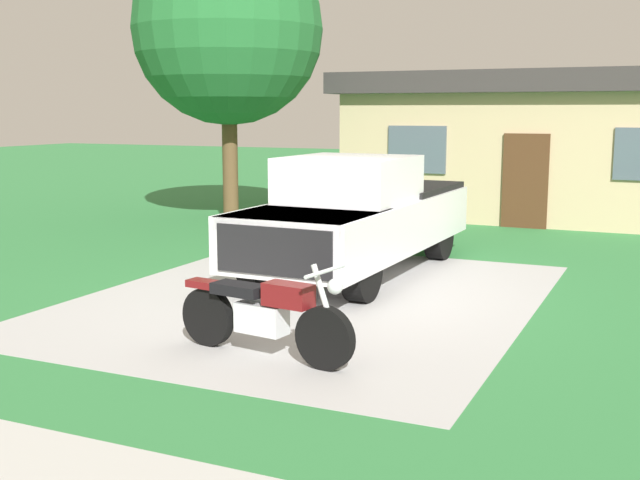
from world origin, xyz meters
TOP-DOWN VIEW (x-y plane):
  - ground_plane at (0.00, 0.00)m, footprint 80.00×80.00m
  - driveway_pad at (0.00, 0.00)m, footprint 5.99×7.48m
  - motorcycle at (0.68, -2.64)m, footprint 2.20×0.72m
  - pickup_truck at (-0.06, 1.98)m, footprint 2.15×5.68m
  - shade_tree at (-5.01, 6.25)m, footprint 4.37×4.37m
  - neighbor_house at (1.50, 10.59)m, footprint 9.60×5.60m

SIDE VIEW (x-z plane):
  - ground_plane at x=0.00m, z-range 0.00..0.00m
  - driveway_pad at x=0.00m, z-range 0.00..0.01m
  - motorcycle at x=0.68m, z-range -0.07..1.02m
  - pickup_truck at x=-0.06m, z-range 0.00..1.90m
  - neighbor_house at x=1.50m, z-range 0.04..3.54m
  - shade_tree at x=-5.01m, z-range 1.12..7.74m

